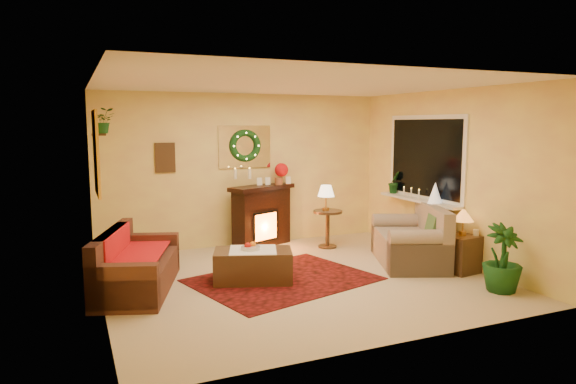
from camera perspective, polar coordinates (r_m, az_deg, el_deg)
name	(u,v)px	position (r m, az deg, el deg)	size (l,w,h in m)	color
floor	(298,279)	(7.05, 1.13, -9.65)	(5.00, 5.00, 0.00)	beige
ceiling	(299,84)	(6.76, 1.19, 11.91)	(5.00, 5.00, 0.00)	white
wall_back	(245,170)	(8.87, -4.84, 2.45)	(5.00, 5.00, 0.00)	#EFD88C
wall_front	(399,210)	(4.84, 12.20, -1.97)	(5.00, 5.00, 0.00)	#EFD88C
wall_left	(97,194)	(6.20, -20.41, -0.21)	(4.50, 4.50, 0.00)	#EFD88C
wall_right	(449,176)	(8.13, 17.44, 1.66)	(4.50, 4.50, 0.00)	#EFD88C
area_rug	(283,279)	(7.02, -0.53, -9.69)	(2.28, 1.71, 0.01)	maroon
sofa	(138,256)	(6.78, -16.33, -6.89)	(0.78, 1.78, 0.77)	#43271D
red_throw	(135,252)	(6.94, -16.67, -6.37)	(0.74, 1.20, 0.02)	#B01C21
fireplace	(262,214)	(8.83, -2.95, -2.47)	(1.07, 0.34, 0.98)	black
poinsettia	(281,170)	(8.87, -0.73, 2.47)	(0.23, 0.23, 0.23)	red
mantel_candle_a	(235,174)	(8.60, -5.89, 2.00)	(0.06, 0.06, 0.17)	silver
mantel_candle_b	(250,174)	(8.63, -4.29, 2.05)	(0.06, 0.06, 0.17)	white
mantel_mirror	(245,147)	(8.83, -4.82, 5.02)	(0.92, 0.02, 0.72)	white
wreath	(246,146)	(8.79, -4.74, 5.14)	(0.55, 0.55, 0.11)	#194719
wall_art	(165,158)	(8.51, -13.49, 3.74)	(0.32, 0.03, 0.48)	#381E11
gold_mirror	(96,153)	(6.46, -20.55, 4.09)	(0.03, 0.84, 1.00)	gold
hanging_plant	(104,133)	(7.20, -19.81, 6.19)	(0.33, 0.28, 0.36)	#194719
loveseat	(409,236)	(7.95, 13.31, -4.75)	(0.88, 1.51, 0.88)	tan
window_frame	(425,158)	(8.53, 15.02, 3.69)	(0.03, 1.86, 1.36)	white
window_glass	(425,158)	(8.52, 14.94, 3.69)	(0.02, 1.70, 1.22)	black
window_sill	(419,200)	(8.53, 14.31, -0.87)	(0.22, 1.86, 0.04)	white
mini_tree	(435,193)	(8.17, 16.03, -0.10)	(0.22, 0.22, 0.33)	white
sill_plant	(394,182)	(9.11, 11.74, 1.09)	(0.28, 0.22, 0.51)	#1D652A
side_table_round	(328,229)	(8.75, 4.42, -4.08)	(0.49, 0.49, 0.64)	black
lamp_cream	(326,196)	(8.66, 4.24, -0.47)	(0.28, 0.28, 0.44)	#FFE9B8
end_table_square	(461,253)	(7.71, 18.62, -6.47)	(0.43, 0.43, 0.53)	#35170D
lamp_tiffany	(463,220)	(7.63, 18.88, -2.98)	(0.29, 0.29, 0.42)	orange
coffee_table	(253,266)	(6.90, -3.90, -8.24)	(1.02, 0.56, 0.43)	#3A1B0F
fruit_bowl	(251,249)	(6.85, -4.18, -6.29)	(0.25, 0.25, 0.06)	silver
floor_palm	(503,256)	(6.97, 22.74, -6.62)	(1.43, 1.43, 2.55)	#195D1F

